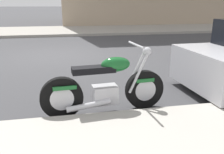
# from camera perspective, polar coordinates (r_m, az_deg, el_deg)

# --- Properties ---
(ground_plane) EXTENTS (260.00, 260.00, 0.00)m
(ground_plane) POSITION_cam_1_polar(r_m,az_deg,el_deg) (8.57, -12.55, 4.95)
(ground_plane) COLOR #3D3D3F
(parking_stall_stripe) EXTENTS (0.12, 2.20, 0.01)m
(parking_stall_stripe) POSITION_cam_1_polar(r_m,az_deg,el_deg) (4.41, -13.41, -6.68)
(parking_stall_stripe) COLOR silver
(parking_stall_stripe) RESTS_ON ground
(parked_motorcycle) EXTENTS (2.07, 0.62, 1.13)m
(parked_motorcycle) POSITION_cam_1_polar(r_m,az_deg,el_deg) (3.90, -1.39, -2.51)
(parked_motorcycle) COLOR black
(parked_motorcycle) RESTS_ON ground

